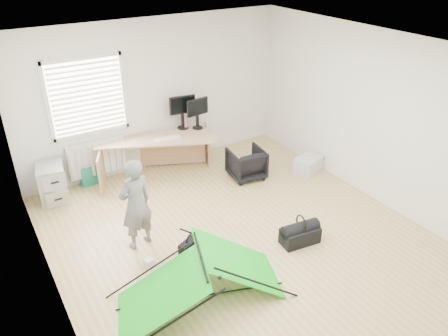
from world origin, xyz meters
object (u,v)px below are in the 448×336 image
monitor_left (182,117)px  thermos (186,122)px  kite (201,277)px  desk (158,156)px  storage_crate (308,164)px  monitor_right (197,118)px  filing_cabinet (52,183)px  person (136,204)px  laptop_bag (191,248)px  office_chair (246,164)px  duffel_bag (300,236)px

monitor_left → thermos: bearing=-8.5°
monitor_left → kite: (-1.44, -3.27, -0.63)m
desk → storage_crate: bearing=-6.2°
kite → storage_crate: kite is taller
monitor_left → kite: bearing=-105.3°
monitor_right → storage_crate: (1.57, -1.36, -0.79)m
monitor_right → filing_cabinet: bearing=170.2°
monitor_right → person: size_ratio=0.33×
thermos → storage_crate: 2.40m
thermos → desk: bearing=-170.2°
thermos → storage_crate: thermos is taller
laptop_bag → office_chair: bearing=14.0°
monitor_right → monitor_left: bearing=139.1°
office_chair → person: bearing=26.7°
laptop_bag → duffel_bag: size_ratio=0.75×
duffel_bag → thermos: bearing=100.9°
filing_cabinet → person: 2.02m
filing_cabinet → office_chair: (3.12, -1.02, -0.04)m
desk → filing_cabinet: 1.83m
kite → laptop_bag: (0.24, 0.71, -0.16)m
person → laptop_bag: person is taller
filing_cabinet → thermos: size_ratio=2.62×
person → monitor_right: bearing=-150.9°
person → duffel_bag: bearing=135.8°
monitor_right → kite: size_ratio=0.22×
monitor_left → person: size_ratio=0.36×
monitor_left → duffel_bag: (0.26, -3.07, -0.83)m
desk → office_chair: size_ratio=3.49×
filing_cabinet → monitor_right: bearing=8.8°
monitor_right → thermos: monitor_right is taller
kite → storage_crate: 3.69m
thermos → kite: size_ratio=0.12×
monitor_left → person: bearing=-122.9°
desk → duffel_bag: (0.86, -2.94, -0.24)m
office_chair → person: 2.55m
thermos → storage_crate: size_ratio=0.48×
monitor_left → thermos: size_ratio=1.98×
desk → person: bearing=-97.7°
office_chair → laptop_bag: bearing=45.4°
monitor_left → storage_crate: monitor_left is taller
filing_cabinet → storage_crate: filing_cabinet is taller
thermos → person: size_ratio=0.18×
kite → duffel_bag: 1.73m
filing_cabinet → storage_crate: bearing=-8.4°
monitor_left → storage_crate: bearing=-31.5°
monitor_right → person: (-1.92, -1.77, -0.26)m
kite → monitor_right: bearing=80.9°
storage_crate → laptop_bag: bearing=-160.8°
filing_cabinet → thermos: (2.49, 0.05, 0.52)m
desk → monitor_left: monitor_left is taller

